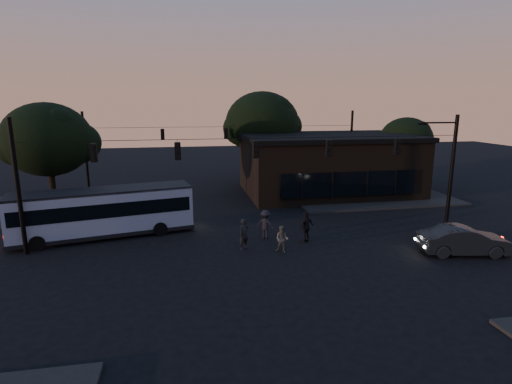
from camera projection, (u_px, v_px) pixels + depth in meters
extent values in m
plane|color=black|center=(270.00, 265.00, 20.68)|extent=(120.00, 120.00, 0.00)
cube|color=black|center=(365.00, 195.00, 36.25)|extent=(14.00, 10.00, 0.15)
cube|color=black|center=(59.00, 208.00, 31.59)|extent=(14.00, 10.00, 0.15)
cube|color=black|center=(327.00, 166.00, 37.10)|extent=(15.00, 10.00, 5.00)
cube|color=black|center=(328.00, 137.00, 36.52)|extent=(15.40, 10.40, 0.40)
cube|color=black|center=(349.00, 184.00, 32.34)|extent=(11.50, 0.18, 2.00)
cylinder|color=black|center=(262.00, 163.00, 42.08)|extent=(0.44, 0.44, 4.00)
ellipsoid|color=black|center=(262.00, 123.00, 41.17)|extent=(7.60, 7.60, 6.46)
cylinder|color=black|center=(403.00, 170.00, 40.85)|extent=(0.44, 0.44, 3.00)
ellipsoid|color=black|center=(406.00, 139.00, 40.17)|extent=(5.20, 5.20, 4.42)
cylinder|color=black|center=(53.00, 190.00, 30.26)|extent=(0.44, 0.44, 3.60)
ellipsoid|color=black|center=(48.00, 140.00, 29.44)|extent=(6.40, 6.40, 5.44)
cylinder|color=black|center=(18.00, 188.00, 21.38)|extent=(0.24, 0.24, 7.50)
cylinder|color=black|center=(451.00, 173.00, 26.03)|extent=(0.24, 0.24, 7.50)
cylinder|color=black|center=(256.00, 138.00, 23.18)|extent=(26.00, 0.03, 0.03)
cube|color=black|center=(94.00, 153.00, 21.71)|extent=(0.34, 0.30, 1.00)
cube|color=black|center=(178.00, 151.00, 22.51)|extent=(0.34, 0.30, 1.00)
cube|color=black|center=(256.00, 149.00, 23.32)|extent=(0.34, 0.30, 1.00)
cube|color=black|center=(329.00, 148.00, 24.12)|extent=(0.34, 0.30, 1.00)
cube|color=black|center=(397.00, 147.00, 24.93)|extent=(0.34, 0.30, 1.00)
cylinder|color=black|center=(86.00, 153.00, 36.73)|extent=(0.24, 0.24, 7.50)
cylinder|color=black|center=(351.00, 147.00, 41.39)|extent=(0.24, 0.24, 7.50)
cylinder|color=black|center=(226.00, 127.00, 38.57)|extent=(26.00, 0.03, 0.03)
cube|color=black|center=(163.00, 134.00, 37.64)|extent=(0.34, 0.30, 1.00)
cube|color=black|center=(226.00, 133.00, 38.72)|extent=(0.34, 0.30, 1.00)
cube|color=black|center=(286.00, 133.00, 39.79)|extent=(0.34, 0.30, 1.00)
cube|color=#8187A4|center=(104.00, 210.00, 24.79)|extent=(10.90, 4.59, 2.51)
cube|color=black|center=(104.00, 207.00, 24.73)|extent=(10.49, 4.54, 0.87)
cube|color=black|center=(103.00, 191.00, 24.51)|extent=(10.90, 4.59, 0.14)
cube|color=black|center=(106.00, 231.00, 25.08)|extent=(11.01, 4.67, 0.24)
cylinder|color=black|center=(37.00, 243.00, 22.57)|extent=(0.90, 0.42, 0.87)
cylinder|color=black|center=(41.00, 231.00, 24.75)|extent=(0.90, 0.42, 0.87)
cylinder|color=black|center=(160.00, 229.00, 25.17)|extent=(0.90, 0.42, 0.87)
cylinder|color=black|center=(154.00, 219.00, 27.35)|extent=(0.90, 0.42, 0.87)
imported|color=black|center=(464.00, 241.00, 22.00)|extent=(5.01, 2.56, 1.57)
imported|color=black|center=(244.00, 234.00, 22.72)|extent=(0.79, 0.71, 1.81)
imported|color=#494842|center=(282.00, 239.00, 22.29)|extent=(0.93, 0.87, 1.52)
imported|color=black|center=(306.00, 227.00, 23.89)|extent=(1.21, 0.95, 1.92)
imported|color=black|center=(266.00, 224.00, 24.56)|extent=(1.34, 1.19, 1.80)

